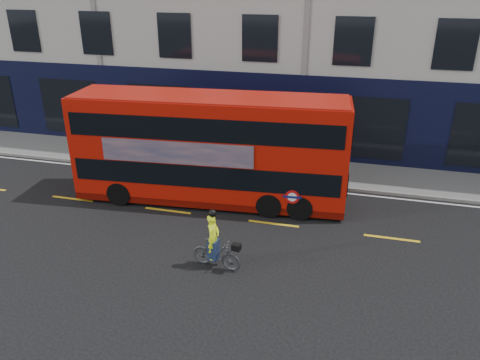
% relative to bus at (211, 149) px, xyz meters
% --- Properties ---
extents(ground, '(120.00, 120.00, 0.00)m').
position_rel_bus_xyz_m(ground, '(2.70, -2.84, -2.10)').
color(ground, black).
rests_on(ground, ground).
extents(pavement, '(60.00, 3.00, 0.12)m').
position_rel_bus_xyz_m(pavement, '(2.70, 3.66, -2.04)').
color(pavement, slate).
rests_on(pavement, ground).
extents(kerb, '(60.00, 0.12, 0.13)m').
position_rel_bus_xyz_m(kerb, '(2.70, 2.16, -2.04)').
color(kerb, gray).
rests_on(kerb, ground).
extents(road_edge_line, '(58.00, 0.10, 0.01)m').
position_rel_bus_xyz_m(road_edge_line, '(2.70, 1.86, -2.10)').
color(road_edge_line, silver).
rests_on(road_edge_line, ground).
extents(lane_dashes, '(58.00, 0.12, 0.01)m').
position_rel_bus_xyz_m(lane_dashes, '(2.70, -1.34, -2.10)').
color(lane_dashes, gold).
rests_on(lane_dashes, ground).
extents(bus, '(10.33, 3.10, 4.10)m').
position_rel_bus_xyz_m(bus, '(0.00, 0.00, 0.00)').
color(bus, '#BF1307').
rests_on(bus, ground).
extents(cyclist, '(1.59, 0.67, 1.91)m').
position_rel_bus_xyz_m(cyclist, '(1.52, -4.39, -1.47)').
color(cyclist, '#46494B').
rests_on(cyclist, ground).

